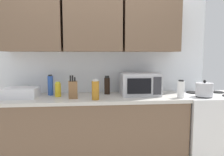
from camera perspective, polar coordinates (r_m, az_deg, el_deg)
name	(u,v)px	position (r m, az deg, el deg)	size (l,w,h in m)	color
wall_back_with_cabinets	(93,42)	(2.76, -5.16, 9.74)	(3.10, 0.38, 2.60)	white
counter_run	(94,132)	(2.70, -4.91, -14.45)	(2.23, 0.63, 0.90)	brown
stove_range	(209,128)	(3.07, 25.12, -12.39)	(0.76, 0.64, 0.91)	silver
kettle	(204,89)	(2.75, 24.04, -2.88)	(0.20, 0.20, 0.20)	#B2B2B7
microwave	(140,84)	(2.67, 7.65, -1.63)	(0.48, 0.37, 0.28)	#B7B7BC
dish_rack	(21,93)	(2.70, -23.68, -3.72)	(0.38, 0.30, 0.12)	silver
knife_block	(73,89)	(2.48, -10.72, -3.12)	(0.12, 0.13, 0.27)	brown
bottle_white_jar	(181,89)	(2.58, 18.40, -2.95)	(0.08, 0.08, 0.21)	white
bottle_amber_vinegar	(95,90)	(2.36, -4.57, -3.30)	(0.08, 0.08, 0.23)	#AD701E
bottle_yellow_mustard	(58,90)	(2.62, -14.64, -3.09)	(0.07, 0.07, 0.18)	gold
bottle_blue_cleaner	(50,85)	(2.74, -16.57, -1.91)	(0.07, 0.07, 0.26)	#2D56B7
bottle_soy_dark	(107,85)	(2.70, -1.36, -2.02)	(0.07, 0.07, 0.24)	black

